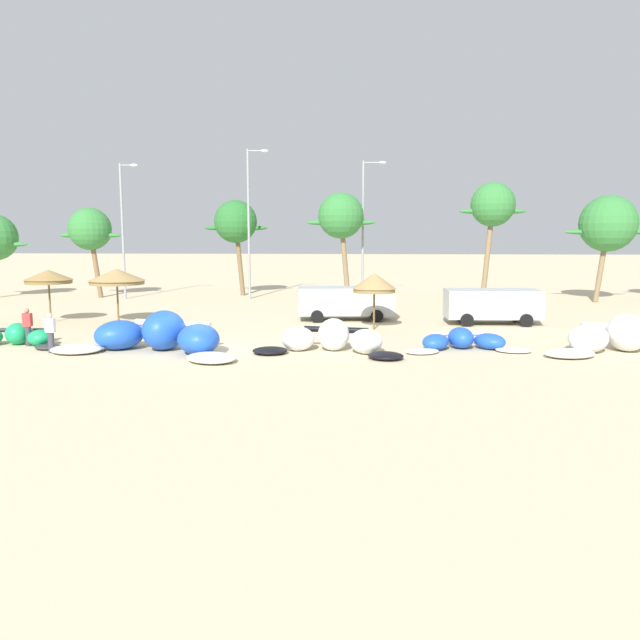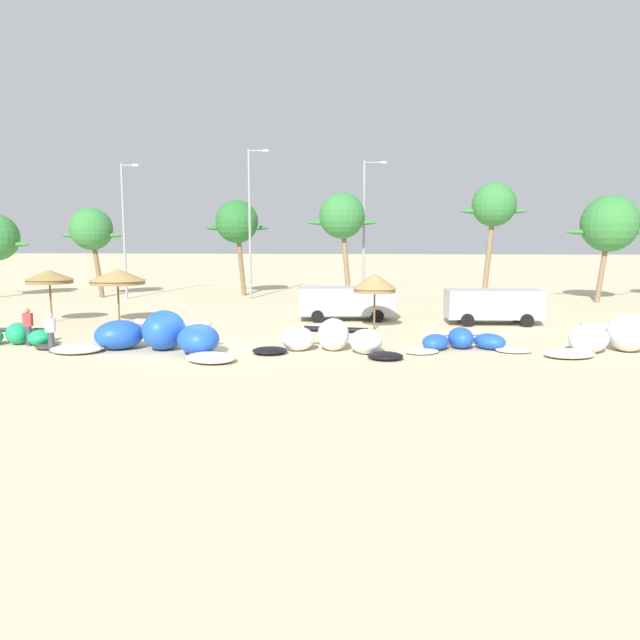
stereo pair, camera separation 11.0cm
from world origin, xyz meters
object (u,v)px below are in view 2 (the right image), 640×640
Objects in this scene: person_by_umbrellas at (51,333)px; palm_center_right at (494,206)px; kite_center at (463,341)px; person_near_kites at (28,327)px; palm_center_left at (342,217)px; kite_right_of_center at (631,339)px; kite_far_left at (15,337)px; beach_umbrella_middle at (117,276)px; lamppost_west_center at (251,218)px; kite_left_of_center at (332,340)px; beach_umbrella_near_van at (49,277)px; palm_left_of_gap at (237,222)px; palm_right_of_gap at (610,224)px; parked_car_second at (344,301)px; kite_left at (158,336)px; lamppost_west at (125,225)px; lamppost_east_center at (366,223)px; parked_van at (491,304)px; palm_left at (91,230)px; beach_umbrella_near_palms at (375,283)px.

palm_center_right is at bearing 43.96° from person_by_umbrellas.
person_near_kites is (-18.48, -0.43, 0.48)m from kite_center.
palm_center_left is (10.92, 21.26, 5.19)m from person_by_umbrellas.
kite_far_left is at bearing -179.77° from kite_right_of_center.
lamppost_west_center is (4.93, 13.17, 3.49)m from beach_umbrella_middle.
kite_left_of_center is 23.06m from palm_center_right.
kite_far_left is 3.10× the size of person_near_kites.
beach_umbrella_near_van reaches higher than person_by_umbrellas.
palm_right_of_gap is at bearing -6.76° from palm_left_of_gap.
kite_center is 0.68× the size of kite_right_of_center.
lamppost_west_center is at bearing 69.45° from beach_umbrella_middle.
lamppost_west_center is at bearing 122.61° from parked_car_second.
kite_left is at bearing -140.63° from palm_right_of_gap.
lamppost_west is at bearing 147.19° from parked_car_second.
kite_far_left is 13.70m from kite_left_of_center.
person_by_umbrellas is 0.21× the size of palm_center_left.
lamppost_west reaches higher than palm_right_of_gap.
lamppost_east_center is at bearing 3.86° from lamppost_west_center.
parked_van is at bearing 20.56° from kite_far_left.
beach_umbrella_near_van is 0.28× the size of lamppost_east_center.
palm_right_of_gap is (37.59, -0.83, 0.36)m from palm_left.
palm_left is at bearing -178.76° from lamppost_east_center.
kite_right_of_center is 11.83m from beach_umbrella_near_palms.
kite_right_of_center is 25.23m from beach_umbrella_middle.
palm_center_left is at bearing 122.30° from kite_right_of_center.
parked_car_second reaches higher than kite_right_of_center.
beach_umbrella_near_palms is 0.42× the size of palm_left.
palm_center_right is (18.86, -3.81, 1.02)m from palm_left_of_gap.
kite_far_left is at bearing 171.75° from kite_left.
kite_right_of_center reaches higher than kite_left_of_center.
kite_far_left is 23.21m from parked_van.
person_by_umbrellas is at bearing -137.02° from parked_car_second.
kite_left is 4.28m from person_by_umbrellas.
palm_center_left is at bearing 56.04° from kite_far_left.
palm_center_left reaches higher than parked_van.
lamppost_west_center reaches higher than beach_umbrella_near_palms.
palm_left reaches higher than kite_left_of_center.
beach_umbrella_middle is at bearing -110.55° from lamppost_west_center.
beach_umbrella_near_palms is 0.38× the size of palm_left_of_gap.
kite_right_of_center is 4.88× the size of person_by_umbrellas.
palm_center_right is at bearing 28.07° from beach_umbrella_middle.
palm_center_right is (-1.87, 19.10, 6.12)m from kite_right_of_center.
person_near_kites is at bearing -158.88° from parked_van.
palm_right_of_gap reaches higher than kite_left_of_center.
kite_left_of_center is at bearing -169.87° from kite_center.
palm_center_right is (23.25, 19.20, 5.89)m from person_near_kites.
palm_right_of_gap is at bearing 72.46° from kite_right_of_center.
lamppost_west is at bearing 109.21° from beach_umbrella_middle.
palm_left is (-31.36, 20.54, 4.52)m from kite_right_of_center.
palm_left reaches higher than kite_far_left.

